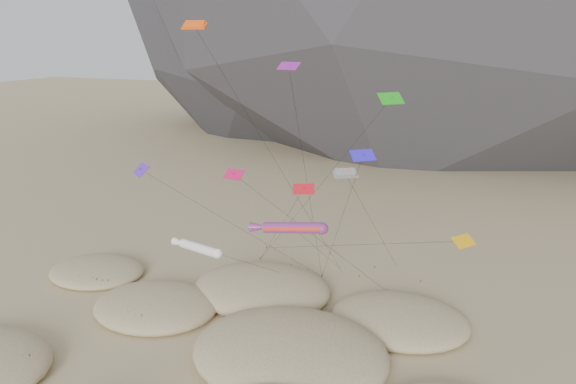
{
  "coord_description": "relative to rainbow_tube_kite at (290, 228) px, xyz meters",
  "views": [
    {
      "loc": [
        19.79,
        -34.95,
        27.02
      ],
      "look_at": [
        1.65,
        12.0,
        12.71
      ],
      "focal_mm": 35.0,
      "sensor_mm": 36.0,
      "label": 1
    }
  ],
  "objects": [
    {
      "name": "dune_grass",
      "position": [
        -3.14,
        -4.57,
        -9.83
      ],
      "size": [
        42.27,
        27.49,
        1.61
      ],
      "color": "black",
      "rests_on": "ground"
    },
    {
      "name": "multi_parafoil",
      "position": [
        4.53,
        1.48,
        4.77
      ],
      "size": [
        2.82,
        19.51,
        16.11
      ],
      "color": "#FC381A",
      "rests_on": "ground"
    },
    {
      "name": "orange_parafoil",
      "position": [
        -11.26,
        4.98,
        16.58
      ],
      "size": [
        13.25,
        11.51,
        28.16
      ],
      "color": "#F14F0C",
      "rests_on": "ground"
    },
    {
      "name": "rainbow_tube_kite",
      "position": [
        0.0,
        0.0,
        0.0
      ],
      "size": [
        7.21,
        17.69,
        11.49
      ],
      "color": "#FB351A",
      "rests_on": "ground"
    },
    {
      "name": "white_tube_kite",
      "position": [
        -7.87,
        -2.5,
        -2.06
      ],
      "size": [
        8.11,
        16.25,
        9.29
      ],
      "color": "white",
      "rests_on": "ground"
    },
    {
      "name": "delta_kites",
      "position": [
        0.0,
        3.04,
        5.18
      ],
      "size": [
        32.7,
        20.99,
        24.51
      ],
      "color": "#1DA118",
      "rests_on": "ground"
    },
    {
      "name": "kite_stakes",
      "position": [
        -0.67,
        15.84,
        -10.53
      ],
      "size": [
        20.35,
        7.13,
        0.3
      ],
      "color": "#3F2D1E",
      "rests_on": "ground"
    },
    {
      "name": "ground",
      "position": [
        -3.36,
        -8.1,
        -10.68
      ],
      "size": [
        500.0,
        500.0,
        0.0
      ],
      "primitive_type": "plane",
      "color": "#CCB789",
      "rests_on": "ground"
    },
    {
      "name": "dunes",
      "position": [
        -3.87,
        -4.41,
        -9.94
      ],
      "size": [
        52.13,
        36.6,
        4.19
      ],
      "color": "#CCB789",
      "rests_on": "ground"
    }
  ]
}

